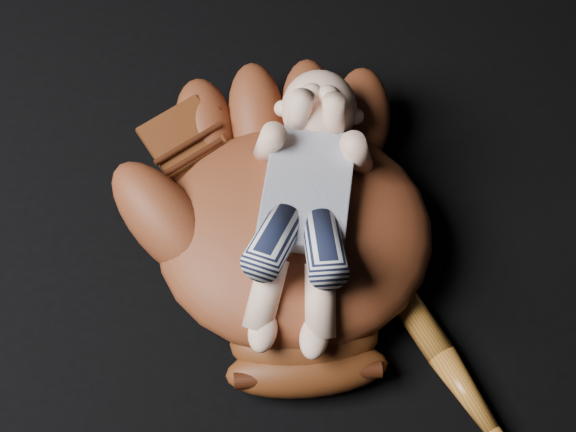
{
  "coord_description": "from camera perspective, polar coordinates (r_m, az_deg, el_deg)",
  "views": [
    {
      "loc": [
        -0.06,
        -0.51,
        1.03
      ],
      "look_at": [
        -0.06,
        0.01,
        0.09
      ],
      "focal_mm": 50.0,
      "sensor_mm": 36.0,
      "label": 1
    }
  ],
  "objects": [
    {
      "name": "newborn_baby",
      "position": [
        1.02,
        1.19,
        0.54
      ],
      "size": [
        0.24,
        0.42,
        0.16
      ],
      "primitive_type": null,
      "rotation": [
        0.0,
        0.0,
        -0.15
      ],
      "color": "beige",
      "rests_on": "baseball_glove"
    },
    {
      "name": "baseball_glove",
      "position": [
        1.07,
        0.49,
        -0.73
      ],
      "size": [
        0.5,
        0.56,
        0.17
      ],
      "primitive_type": null,
      "rotation": [
        0.0,
        0.0,
        0.07
      ],
      "color": "#5B2613",
      "rests_on": "ground"
    },
    {
      "name": "baseball_bat",
      "position": [
        1.08,
        11.58,
        -10.71
      ],
      "size": [
        0.23,
        0.39,
        0.04
      ],
      "primitive_type": null,
      "rotation": [
        0.0,
        0.0,
        0.49
      ],
      "color": "#A25F1F",
      "rests_on": "ground"
    }
  ]
}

